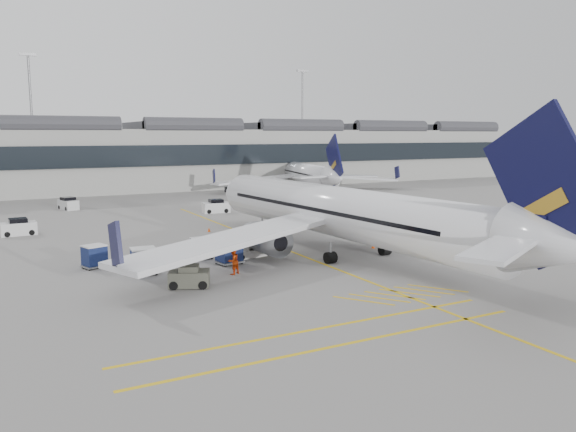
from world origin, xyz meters
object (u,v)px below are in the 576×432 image
belt_loader (250,251)px  pushback_tug (189,277)px  airliner_main (343,213)px  ramp_agent_a (221,246)px  baggage_cart_a (229,251)px  ramp_agent_b (233,261)px

belt_loader → pushback_tug: 10.02m
airliner_main → ramp_agent_a: (-9.50, 3.98, -2.60)m
airliner_main → ramp_agent_a: 10.62m
airliner_main → baggage_cart_a: (-9.89, 1.22, -2.48)m
airliner_main → belt_loader: bearing=153.8°
belt_loader → pushback_tug: belt_loader is taller
ramp_agent_a → pushback_tug: 9.35m
belt_loader → ramp_agent_b: ramp_agent_b is taller
baggage_cart_a → ramp_agent_a: (0.39, 2.76, -0.13)m
airliner_main → ramp_agent_a: airliner_main is taller
ramp_agent_a → airliner_main: bearing=-56.7°
baggage_cart_a → ramp_agent_b: size_ratio=1.07×
airliner_main → belt_loader: airliner_main is taller
baggage_cart_a → pushback_tug: baggage_cart_a is taller
baggage_cart_a → airliner_main: bearing=-17.3°
ramp_agent_a → baggage_cart_a: bearing=-132.0°
airliner_main → ramp_agent_b: airliner_main is taller
ramp_agent_a → belt_loader: bearing=-59.3°
belt_loader → ramp_agent_a: size_ratio=2.33×
airliner_main → belt_loader: size_ratio=10.40×
pushback_tug → belt_loader: bearing=66.0°
belt_loader → pushback_tug: (-7.45, -6.69, 0.15)m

